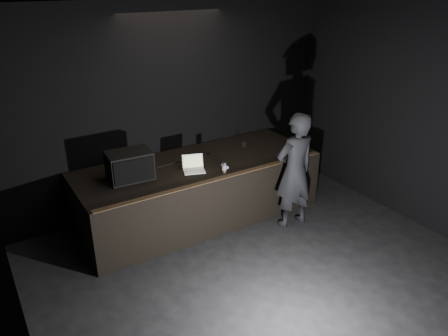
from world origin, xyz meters
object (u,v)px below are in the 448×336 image
Objects in this scene: laptop at (194,166)px; person at (295,171)px; beer_can at (224,168)px; stage_riser at (198,190)px; stage_monitor at (130,166)px.

person is at bearing -11.67° from laptop.
beer_can is (0.35, -0.35, 0.03)m from laptop.
person reaches higher than stage_riser.
stage_riser is 1.36m from stage_monitor.
beer_can is (0.16, -0.57, 0.58)m from stage_riser.
laptop is at bearing -29.25° from person.
stage_riser is 1.64m from person.
stage_monitor is (-1.15, -0.00, 0.72)m from stage_riser.
person is at bearing -20.37° from stage_monitor.
person is (1.19, -1.04, 0.46)m from stage_riser.
stage_monitor is at bearing 156.69° from beer_can.
stage_riser is at bearing 105.88° from beer_can.
stage_riser is 9.82× the size of laptop.
stage_riser is 5.95× the size of stage_monitor.
laptop is 0.21× the size of person.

